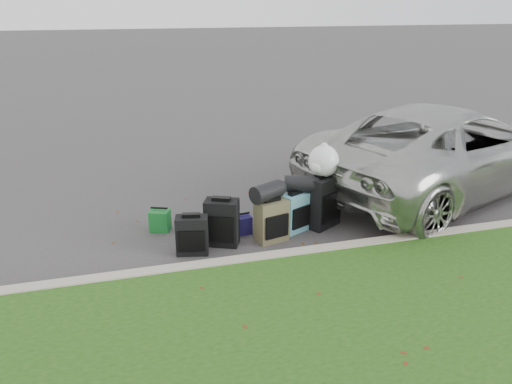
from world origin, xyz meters
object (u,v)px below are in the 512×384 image
object	(u,v)px
suv	(445,148)
suitcase_olive	(272,221)
suitcase_small_black	(192,235)
suitcase_teal	(295,213)
tote_green	(160,220)
suitcase_large_black_right	(323,201)
tote_navy	(242,225)
suitcase_large_black_left	(222,223)

from	to	relation	value
suv	suitcase_olive	bearing A→B (deg)	87.53
suitcase_small_black	suitcase_teal	distance (m)	1.59
suitcase_teal	tote_green	bearing A→B (deg)	139.35
suitcase_olive	tote_green	xyz separation A→B (m)	(-1.49, 0.76, -0.14)
suitcase_olive	suitcase_large_black_right	xyz separation A→B (m)	(0.89, 0.28, 0.09)
tote_green	suitcase_small_black	bearing A→B (deg)	-44.99
suitcase_olive	tote_navy	distance (m)	0.51
suitcase_olive	suitcase_large_black_left	bearing A→B (deg)	160.45
suitcase_teal	suitcase_large_black_right	size ratio (longest dim) A/B	0.74
suitcase_small_black	suitcase_teal	bearing A→B (deg)	22.95
suitcase_small_black	suitcase_olive	bearing A→B (deg)	16.54
suitcase_large_black_left	suitcase_olive	xyz separation A→B (m)	(0.70, -0.07, -0.03)
suitcase_olive	suitcase_teal	xyz separation A→B (m)	(0.42, 0.21, -0.01)
suitcase_small_black	tote_navy	size ratio (longest dim) A/B	1.98
suitcase_large_black_right	suitcase_teal	bearing A→B (deg)	157.62
suitcase_olive	suitcase_large_black_right	distance (m)	0.93
tote_navy	suitcase_large_black_right	bearing A→B (deg)	-10.39
suv	tote_green	bearing A→B (deg)	74.07
suitcase_small_black	tote_navy	distance (m)	0.91
tote_green	suitcase_large_black_left	bearing A→B (deg)	-18.59
suv	suitcase_olive	size ratio (longest dim) A/B	9.16
suv	suitcase_olive	distance (m)	3.78
suitcase_large_black_left	tote_green	size ratio (longest dim) A/B	2.08
suitcase_olive	tote_navy	xyz separation A→B (m)	(-0.34, 0.33, -0.17)
suitcase_small_black	suitcase_large_black_left	bearing A→B (deg)	31.50
suitcase_small_black	suitcase_olive	world-z (taller)	suitcase_olive
suv	suitcase_teal	world-z (taller)	suv
suitcase_teal	tote_navy	world-z (taller)	suitcase_teal
suitcase_large_black_left	suitcase_large_black_right	xyz separation A→B (m)	(1.59, 0.21, 0.06)
suv	suitcase_teal	distance (m)	3.32
tote_green	tote_navy	world-z (taller)	tote_green
suv	suitcase_large_black_right	distance (m)	2.84
suv	tote_green	size ratio (longest dim) A/B	17.39
suitcase_small_black	tote_green	size ratio (longest dim) A/B	1.68
suitcase_large_black_left	suitcase_teal	size ratio (longest dim) A/B	1.14
suitcase_teal	suitcase_large_black_left	bearing A→B (deg)	162.54
suitcase_small_black	suv	bearing A→B (deg)	26.94
suitcase_large_black_left	suitcase_olive	distance (m)	0.70
suitcase_small_black	tote_navy	bearing A→B (deg)	39.98
suitcase_teal	tote_navy	distance (m)	0.79
tote_green	tote_navy	bearing A→B (deg)	2.11
suitcase_large_black_right	tote_navy	xyz separation A→B (m)	(-1.23, 0.06, -0.26)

